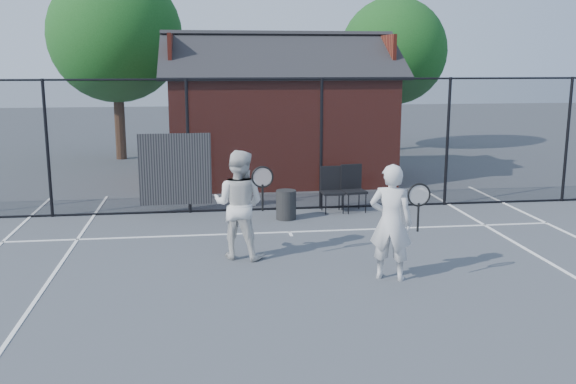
{
  "coord_description": "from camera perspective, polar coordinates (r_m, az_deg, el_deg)",
  "views": [
    {
      "loc": [
        -1.68,
        -9.28,
        3.36
      ],
      "look_at": [
        -0.21,
        1.67,
        1.1
      ],
      "focal_mm": 40.0,
      "sensor_mm": 36.0,
      "label": 1
    }
  ],
  "objects": [
    {
      "name": "player_back",
      "position": [
        11.05,
        -4.39,
        -1.11
      ],
      "size": [
        1.12,
        1.01,
        1.88
      ],
      "color": "silver",
      "rests_on": "ground"
    },
    {
      "name": "chair_right",
      "position": [
        14.57,
        5.9,
        0.25
      ],
      "size": [
        0.56,
        0.58,
        1.03
      ],
      "primitive_type": "cube",
      "rotation": [
        0.0,
        0.0,
        0.13
      ],
      "color": "black",
      "rests_on": "ground"
    },
    {
      "name": "tree_right",
      "position": [
        24.85,
        9.37,
        12.22
      ],
      "size": [
        3.97,
        3.97,
        5.7
      ],
      "color": "#331E14",
      "rests_on": "ground"
    },
    {
      "name": "court_lines",
      "position": [
        8.8,
        4.03,
        -10.88
      ],
      "size": [
        11.02,
        18.0,
        0.01
      ],
      "color": "white",
      "rests_on": "ground"
    },
    {
      "name": "ground",
      "position": [
        10.02,
        2.49,
        -8.06
      ],
      "size": [
        80.0,
        80.0,
        0.0
      ],
      "primitive_type": "plane",
      "color": "#4E5159",
      "rests_on": "ground"
    },
    {
      "name": "clubhouse",
      "position": [
        18.5,
        -0.84,
        6.13
      ],
      "size": [
        6.5,
        4.36,
        4.19
      ],
      "color": "maroon",
      "rests_on": "ground"
    },
    {
      "name": "waste_bin",
      "position": [
        13.84,
        -0.17,
        -1.14
      ],
      "size": [
        0.45,
        0.45,
        0.64
      ],
      "primitive_type": "cylinder",
      "rotation": [
        0.0,
        0.0,
        0.03
      ],
      "color": "#262626",
      "rests_on": "ground"
    },
    {
      "name": "fence",
      "position": [
        14.48,
        -2.13,
        3.96
      ],
      "size": [
        22.04,
        3.0,
        3.0
      ],
      "color": "black",
      "rests_on": "ground"
    },
    {
      "name": "player_front",
      "position": [
        10.05,
        9.15,
        -2.65
      ],
      "size": [
        0.88,
        0.72,
        1.83
      ],
      "color": "silver",
      "rests_on": "ground"
    },
    {
      "name": "tree_left",
      "position": [
        22.97,
        -15.1,
        13.25
      ],
      "size": [
        4.48,
        4.48,
        6.44
      ],
      "color": "#331E14",
      "rests_on": "ground"
    },
    {
      "name": "chair_left",
      "position": [
        14.47,
        4.0,
        0.14
      ],
      "size": [
        0.49,
        0.51,
        1.0
      ],
      "primitive_type": "cube",
      "rotation": [
        0.0,
        0.0,
        0.02
      ],
      "color": "black",
      "rests_on": "ground"
    }
  ]
}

